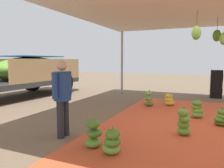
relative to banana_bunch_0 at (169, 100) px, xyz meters
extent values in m
plane|color=brown|center=(-2.08, 2.09, -0.20)|extent=(40.00, 40.00, 0.00)
cube|color=#D1512D|center=(-2.08, -0.91, -0.19)|extent=(6.40, 4.13, 0.01)
cylinder|color=#9EA0A5|center=(1.72, 2.39, 1.22)|extent=(0.10, 0.10, 2.84)
cube|color=beige|center=(-2.08, -0.91, 2.67)|extent=(8.00, 7.00, 0.06)
cylinder|color=#4C422D|center=(-1.28, -0.84, 2.45)|extent=(0.01, 0.01, 0.39)
ellipsoid|color=#6B9E38|center=(-1.28, -0.84, 2.05)|extent=(0.24, 0.24, 0.36)
cylinder|color=#4C422D|center=(-0.01, -1.37, 2.47)|extent=(0.01, 0.01, 0.35)
ellipsoid|color=#477523|center=(-0.01, -1.37, 2.09)|extent=(0.24, 0.24, 0.36)
ellipsoid|color=#75A83D|center=(-0.36, -1.54, 1.96)|extent=(0.24, 0.24, 0.36)
ellipsoid|color=gold|center=(-0.01, -0.02, -0.10)|extent=(0.37, 0.37, 0.18)
ellipsoid|color=gold|center=(0.01, 0.02, 0.01)|extent=(0.37, 0.37, 0.18)
ellipsoid|color=gold|center=(0.01, 0.02, 0.13)|extent=(0.29, 0.29, 0.18)
cylinder|color=olive|center=(0.01, 0.00, 0.19)|extent=(0.04, 0.04, 0.12)
ellipsoid|color=#477523|center=(-1.85, -1.51, -0.12)|extent=(0.40, 0.40, 0.13)
ellipsoid|color=#518428|center=(-1.88, -1.48, -0.04)|extent=(0.41, 0.41, 0.13)
ellipsoid|color=#6B9E38|center=(-1.88, -1.53, 0.05)|extent=(0.38, 0.38, 0.13)
ellipsoid|color=#477523|center=(-1.88, -1.52, 0.13)|extent=(0.36, 0.36, 0.13)
cylinder|color=olive|center=(-1.87, -1.50, 0.19)|extent=(0.04, 0.04, 0.12)
ellipsoid|color=#60932D|center=(-4.20, 0.66, -0.11)|extent=(0.38, 0.38, 0.16)
ellipsoid|color=#477523|center=(-4.18, 0.64, 0.06)|extent=(0.31, 0.31, 0.16)
ellipsoid|color=#477523|center=(-4.21, 0.64, 0.23)|extent=(0.34, 0.34, 0.16)
cylinder|color=olive|center=(-4.19, 0.63, 0.29)|extent=(0.04, 0.04, 0.12)
ellipsoid|color=#6B9E38|center=(-4.32, 0.25, -0.10)|extent=(0.41, 0.41, 0.17)
ellipsoid|color=#477523|center=(-4.34, 0.22, 0.03)|extent=(0.38, 0.38, 0.17)
ellipsoid|color=#477523|center=(-4.36, 0.21, 0.16)|extent=(0.31, 0.31, 0.17)
cylinder|color=olive|center=(-4.34, 0.22, 0.22)|extent=(0.04, 0.04, 0.12)
ellipsoid|color=#6B9E38|center=(-1.34, -0.94, -0.11)|extent=(0.32, 0.32, 0.16)
ellipsoid|color=#60932D|center=(-1.31, -0.95, -0.01)|extent=(0.40, 0.40, 0.16)
ellipsoid|color=#60932D|center=(-1.29, -0.92, 0.09)|extent=(0.36, 0.36, 0.16)
ellipsoid|color=#518428|center=(-1.30, -0.94, 0.19)|extent=(0.31, 0.31, 0.16)
cylinder|color=olive|center=(-1.32, -0.92, 0.25)|extent=(0.04, 0.04, 0.12)
ellipsoid|color=#477523|center=(-0.38, 0.60, -0.12)|extent=(0.35, 0.35, 0.14)
ellipsoid|color=#60932D|center=(-0.38, 0.62, 0.06)|extent=(0.38, 0.38, 0.14)
ellipsoid|color=#75A83D|center=(-0.36, 0.62, 0.23)|extent=(0.27, 0.27, 0.14)
cylinder|color=olive|center=(-0.37, 0.60, 0.29)|extent=(0.04, 0.04, 0.12)
ellipsoid|color=#60932D|center=(-2.89, -0.75, -0.11)|extent=(0.30, 0.30, 0.16)
ellipsoid|color=#60932D|center=(-2.85, -0.74, 0.02)|extent=(0.26, 0.26, 0.16)
ellipsoid|color=#60932D|center=(-2.89, -0.76, 0.15)|extent=(0.25, 0.25, 0.16)
ellipsoid|color=#60932D|center=(-2.90, -0.72, 0.27)|extent=(0.29, 0.29, 0.16)
cylinder|color=olive|center=(-2.87, -0.74, 0.33)|extent=(0.04, 0.04, 0.12)
cube|color=#2D2D2D|center=(-1.31, 6.04, 0.40)|extent=(6.45, 2.63, 0.20)
cube|color=#99754C|center=(-0.18, 4.89, 0.95)|extent=(3.92, 0.32, 0.90)
cube|color=#99754C|center=(-0.05, 7.04, 0.95)|extent=(3.92, 0.32, 0.90)
cube|color=#99754C|center=(1.80, 5.85, 0.95)|extent=(0.22, 2.24, 0.90)
ellipsoid|color=#60932D|center=(-0.11, 5.97, 1.00)|extent=(3.56, 2.09, 0.99)
cube|color=#19569E|center=(-0.11, 5.97, 1.51)|extent=(2.45, 1.84, 0.04)
cylinder|color=black|center=(0.77, 4.89, 0.30)|extent=(1.02, 0.34, 1.00)
cylinder|color=black|center=(0.90, 6.92, 0.30)|extent=(1.02, 0.34, 1.00)
cylinder|color=#26262D|center=(-4.04, 1.47, 0.18)|extent=(0.14, 0.14, 0.75)
cylinder|color=#26262D|center=(-3.88, 1.47, 0.18)|extent=(0.14, 0.14, 0.75)
cylinder|color=navy|center=(-3.96, 1.47, 0.83)|extent=(0.34, 0.34, 0.56)
cylinder|color=navy|center=(-4.19, 1.47, 0.86)|extent=(0.11, 0.11, 0.50)
cylinder|color=navy|center=(-3.73, 1.47, 0.86)|extent=(0.11, 0.11, 0.50)
sphere|color=tan|center=(-3.96, 1.47, 1.24)|extent=(0.20, 0.20, 0.20)
cube|color=black|center=(2.40, -1.51, 0.08)|extent=(0.49, 0.45, 0.56)
cylinder|color=#383838|center=(2.40, -1.74, 0.08)|extent=(0.30, 0.03, 0.30)
cube|color=black|center=(2.40, -1.51, 0.65)|extent=(0.49, 0.45, 0.58)
cylinder|color=#383838|center=(2.40, -1.74, 0.65)|extent=(0.30, 0.03, 0.30)
camera|label=1|loc=(-7.44, -1.13, 1.33)|focal=34.72mm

